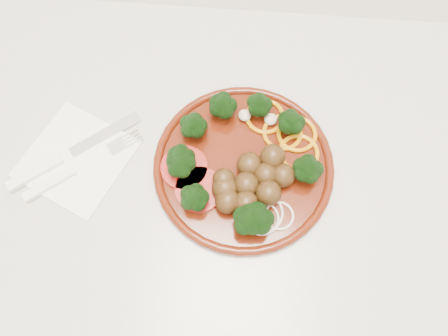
# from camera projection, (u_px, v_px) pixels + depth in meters

# --- Properties ---
(counter) EXTENTS (2.40, 0.60, 0.90)m
(counter) POSITION_uv_depth(u_px,v_px,m) (151.00, 220.00, 1.13)
(counter) COLOR white
(counter) RESTS_ON ground
(plate) EXTENTS (0.29, 0.29, 0.06)m
(plate) POSITION_uv_depth(u_px,v_px,m) (242.00, 165.00, 0.68)
(plate) COLOR #431307
(plate) RESTS_ON counter
(napkin) EXTENTS (0.20, 0.20, 0.00)m
(napkin) POSITION_uv_depth(u_px,v_px,m) (76.00, 159.00, 0.70)
(napkin) COLOR white
(napkin) RESTS_ON counter
(knife) EXTENTS (0.19, 0.16, 0.01)m
(knife) POSITION_uv_depth(u_px,v_px,m) (58.00, 160.00, 0.69)
(knife) COLOR silver
(knife) RESTS_ON napkin
(fork) EXTENTS (0.17, 0.14, 0.01)m
(fork) POSITION_uv_depth(u_px,v_px,m) (64.00, 176.00, 0.68)
(fork) COLOR white
(fork) RESTS_ON napkin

